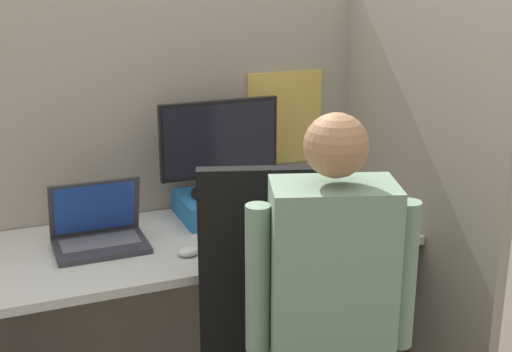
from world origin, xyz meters
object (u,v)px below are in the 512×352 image
Objects in this scene: stapler at (360,207)px; person at (345,316)px; monitor at (219,148)px; coffee_mug at (288,193)px; carrot_toy at (260,237)px; paper_box at (221,205)px; laptop at (99,234)px.

stapler is 0.83m from person.
coffee_mug is at bearing 2.61° from monitor.
coffee_mug reaches higher than carrot_toy.
carrot_toy is at bearing -81.52° from paper_box.
monitor is at bearing 93.98° from person.
paper_box is 0.53m from stapler.
stapler is at bearing -18.54° from paper_box.
coffee_mug is at bearing 140.03° from stapler.
paper_box is 1.00× the size of laptop.
coffee_mug is (-0.22, 0.19, 0.03)m from stapler.
coffee_mug is (0.76, 0.13, 0.01)m from laptop.
person is 12.40× the size of coffee_mug.
monitor is 0.34× the size of person.
person is (-0.45, -0.70, -0.02)m from stapler.
paper_box is 0.49m from laptop.
monitor is 3.21× the size of carrot_toy.
stapler is (0.51, -0.17, -0.02)m from paper_box.
paper_box is at bearing 93.99° from person.
monitor is (0.00, 0.00, 0.23)m from paper_box.
monitor reaches higher than stapler.
monitor is 0.36m from coffee_mug.
person is at bearing -88.24° from carrot_toy.
person is (0.06, -0.87, -0.04)m from paper_box.
person reaches higher than paper_box.
carrot_toy is 0.58m from person.
monitor is at bearing 98.40° from carrot_toy.
monitor reaches higher than carrot_toy.
laptop is at bearing -166.30° from monitor.
monitor reaches higher than coffee_mug.
person is (0.02, -0.58, -0.01)m from carrot_toy.
paper_box is 2.55× the size of stapler.
paper_box is 2.88× the size of coffee_mug.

